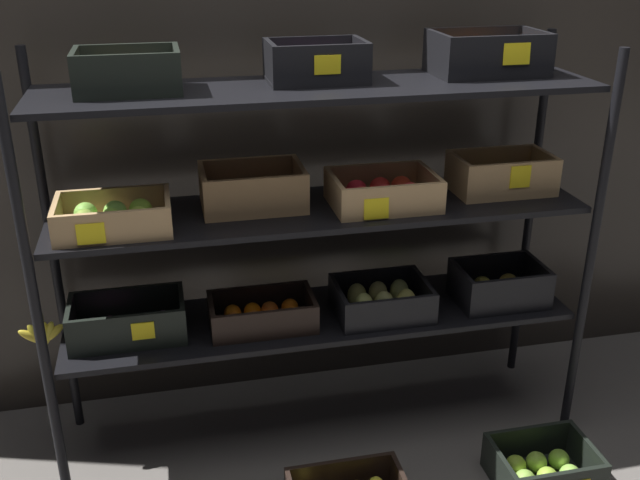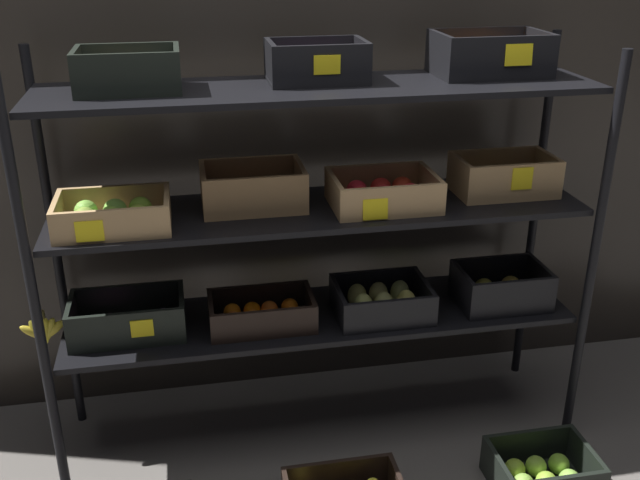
# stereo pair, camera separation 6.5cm
# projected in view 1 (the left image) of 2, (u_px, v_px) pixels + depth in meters

# --- Properties ---
(ground_plane) EXTENTS (10.00, 10.00, 0.00)m
(ground_plane) POSITION_uv_depth(u_px,v_px,m) (320.00, 426.00, 2.79)
(ground_plane) COLOR #605B56
(storefront_wall) EXTENTS (4.20, 0.12, 2.44)m
(storefront_wall) POSITION_uv_depth(u_px,v_px,m) (295.00, 85.00, 2.68)
(storefront_wall) COLOR #2D2823
(storefront_wall) RESTS_ON ground_plane
(display_rack) EXTENTS (1.93, 0.47, 1.44)m
(display_rack) POSITION_uv_depth(u_px,v_px,m) (322.00, 211.00, 2.44)
(display_rack) COLOR black
(display_rack) RESTS_ON ground_plane
(crate_ground_apple_green) EXTENTS (0.34, 0.26, 0.14)m
(crate_ground_apple_green) POSITION_uv_depth(u_px,v_px,m) (543.00, 469.00, 2.49)
(crate_ground_apple_green) COLOR black
(crate_ground_apple_green) RESTS_ON ground_plane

